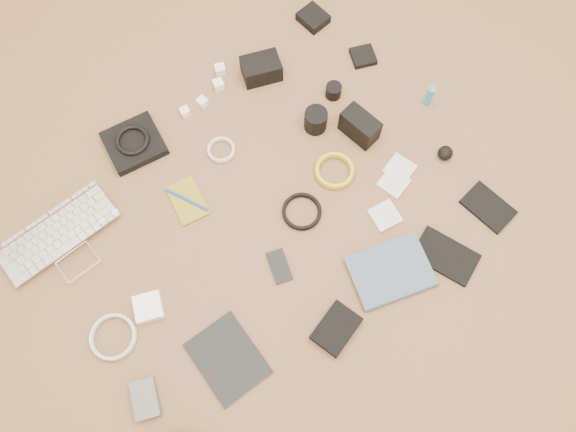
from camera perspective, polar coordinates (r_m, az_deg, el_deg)
laptop at (r=1.82m, az=-21.49°, el=-2.91°), size 0.37×0.26×0.03m
headphone_pouch at (r=1.90m, az=-15.36°, el=7.13°), size 0.20×0.19×0.03m
headphones at (r=1.88m, az=-15.53°, el=7.44°), size 0.11×0.11×0.01m
charger_a at (r=1.92m, az=-10.43°, el=10.37°), size 0.03×0.03×0.03m
charger_b at (r=1.93m, az=-8.68°, el=11.37°), size 0.03×0.03×0.03m
charger_c at (r=1.99m, az=-6.91°, el=14.55°), size 0.04×0.04×0.03m
charger_d at (r=1.96m, az=-7.06°, el=13.10°), size 0.04×0.04×0.03m
dslr_camera at (r=1.96m, az=-2.74°, el=14.72°), size 0.15×0.13×0.07m
lens_pouch at (r=2.11m, az=2.57°, el=19.46°), size 0.09×0.10×0.03m
notebook_olive at (r=1.79m, az=-10.18°, el=1.54°), size 0.12×0.16×0.01m
pen_blue at (r=1.78m, az=-10.23°, el=1.64°), size 0.07×0.14×0.01m
cable_white_a at (r=1.84m, az=-6.78°, el=6.62°), size 0.11×0.11×0.01m
lens_a at (r=1.85m, az=2.83°, el=9.71°), size 0.10×0.10×0.08m
lens_b at (r=1.93m, az=4.64°, el=12.56°), size 0.06×0.06×0.05m
card_reader at (r=2.03m, az=7.64°, el=15.78°), size 0.11×0.11×0.02m
power_brick at (r=1.70m, az=-13.98°, el=-9.00°), size 0.11×0.11×0.03m
cable_white_b at (r=1.72m, az=-17.30°, el=-11.66°), size 0.16×0.16×0.01m
cable_black at (r=1.74m, az=1.40°, el=0.39°), size 0.15×0.15×0.01m
cable_yellow at (r=1.80m, az=4.73°, el=4.52°), size 0.15×0.15×0.01m
flash at (r=1.84m, az=7.30°, el=9.03°), size 0.08×0.13×0.09m
lens_cleaner at (r=1.95m, az=14.17°, el=11.71°), size 0.03×0.03×0.08m
battery_charger at (r=1.67m, az=-14.29°, el=-17.60°), size 0.10×0.12×0.03m
tablet at (r=1.65m, az=-6.14°, el=-14.19°), size 0.18×0.22×0.01m
phone at (r=1.69m, az=-0.90°, el=-5.13°), size 0.09×0.12×0.01m
filter_case_left at (r=1.77m, az=9.82°, el=0.03°), size 0.10×0.10×0.01m
filter_case_mid at (r=1.81m, az=10.69°, el=3.33°), size 0.10×0.10×0.01m
filter_case_right at (r=1.84m, az=11.28°, el=4.72°), size 0.10×0.10×0.01m
air_blower at (r=1.87m, az=15.68°, el=6.18°), size 0.05×0.05×0.05m
drive_case at (r=1.65m, az=4.92°, el=-11.34°), size 0.15×0.13×0.03m
paperback at (r=1.69m, az=11.54°, el=-8.22°), size 0.28×0.24×0.02m
notebook_black_a at (r=1.76m, az=15.73°, el=-3.93°), size 0.17×0.21×0.01m
notebook_black_b at (r=1.86m, az=19.67°, el=0.85°), size 0.11×0.16×0.01m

